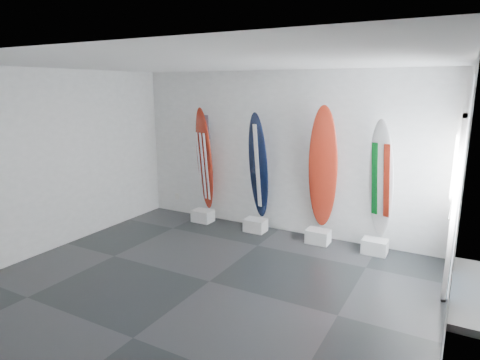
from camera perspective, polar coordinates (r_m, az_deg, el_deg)
The scene contains 16 objects.
floor at distance 6.05m, azimuth -4.26°, elevation -13.81°, with size 6.00×6.00×0.00m, color black.
ceiling at distance 5.42m, azimuth -4.80°, elevation 15.84°, with size 6.00×6.00×0.00m, color white.
wall_back at distance 7.72m, azimuth 5.74°, elevation 3.74°, with size 6.00×6.00×0.00m, color silver.
wall_front at distance 3.80m, azimuth -25.84°, elevation -7.11°, with size 6.00×6.00×0.00m, color silver.
wall_left at distance 7.59m, azimuth -23.82°, elevation 2.56°, with size 5.00×5.00×0.00m, color silver.
wall_right at distance 4.67m, azimuth 28.02°, elevation -3.74°, with size 5.00×5.00×0.00m, color silver.
display_block_usa at distance 8.50m, azimuth -5.17°, elevation -4.96°, with size 0.40×0.30×0.24m, color silver.
surfboard_usa at distance 8.31m, azimuth -4.94°, elevation 2.85°, with size 0.47×0.08×2.08m, color maroon.
display_block_navy at distance 7.92m, azimuth 2.15°, elevation -6.26°, with size 0.40×0.30×0.24m, color silver.
surfboard_navy at distance 7.72m, azimuth 2.55°, elevation 1.90°, with size 0.46×0.08×2.03m, color black.
display_block_swiss at distance 7.48m, azimuth 10.75°, elevation -7.66°, with size 0.40×0.30×0.24m, color silver.
surfboard_swiss at distance 7.25m, azimuth 11.40°, elevation 1.58°, with size 0.50×0.08×2.20m, color maroon.
display_block_italy at distance 7.27m, azimuth 18.14°, elevation -8.73°, with size 0.40×0.30×0.24m, color silver.
surfboard_italy at distance 7.04m, azimuth 18.93°, elevation 0.00°, with size 0.45×0.08×1.99m, color white.
wall_outlet at distance 9.17m, azimuth -8.70°, elevation -2.24°, with size 0.09×0.02×0.13m, color silver.
glass_door at distance 6.20m, azimuth 28.03°, elevation -0.68°, with size 0.12×1.16×2.85m, color white, non-canonical shape.
Camera 1 is at (2.99, -4.51, 2.71)m, focal length 30.84 mm.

